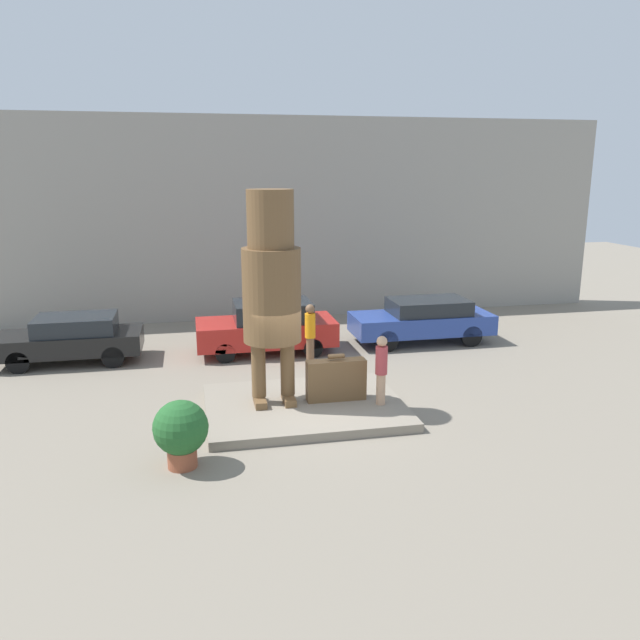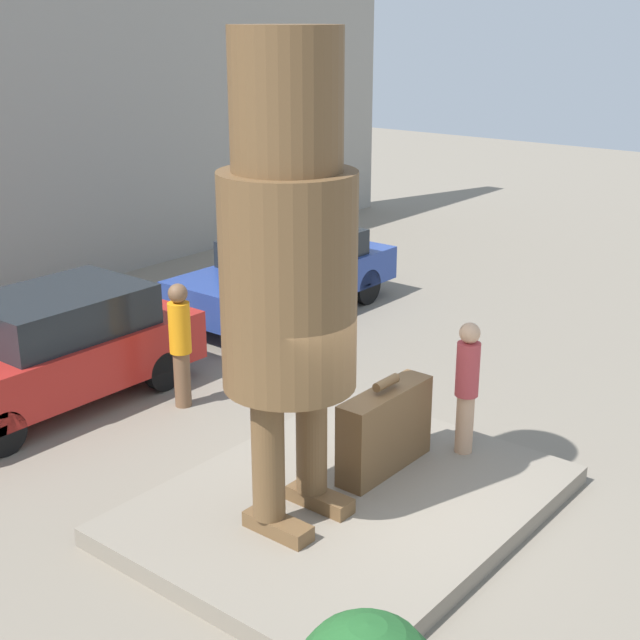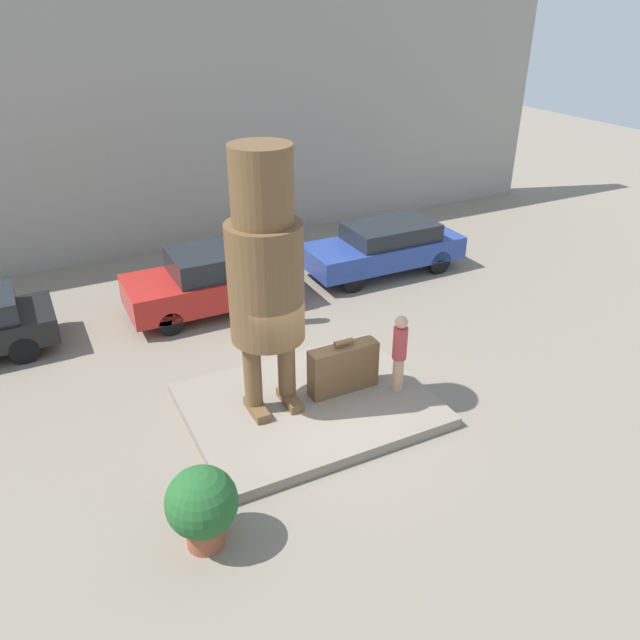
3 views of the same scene
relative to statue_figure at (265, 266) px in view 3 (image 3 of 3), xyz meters
name	(u,v)px [view 3 (image 3 of 3)]	position (x,y,z in m)	size (l,w,h in m)	color
ground_plane	(309,410)	(0.72, -0.21, -3.16)	(60.00, 60.00, 0.00)	gray
pedestal	(309,405)	(0.72, -0.21, -3.05)	(4.69, 3.66, 0.22)	gray
building_backdrop	(160,126)	(0.72, 9.90, 0.64)	(28.00, 0.60, 7.61)	gray
statue_figure	(265,266)	(0.00, 0.00, 0.00)	(1.36, 1.36, 5.04)	brown
giant_suitcase	(343,368)	(1.51, -0.16, -2.44)	(1.44, 0.37, 1.16)	brown
tourist	(400,351)	(2.48, -0.67, -2.02)	(0.29, 0.29, 1.68)	tan
parked_car_red	(214,279)	(0.49, 4.90, -2.32)	(4.34, 1.88, 1.64)	#B2231E
parked_car_blue	(385,246)	(5.72, 5.00, -2.36)	(4.65, 1.81, 1.47)	#284293
planter_pot	(202,505)	(-2.15, -2.56, -2.39)	(1.07, 1.07, 1.36)	brown
worker_hivis	(275,288)	(1.56, 3.40, -2.16)	(0.31, 0.31, 1.83)	brown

